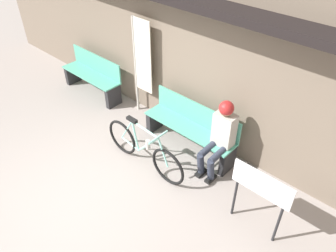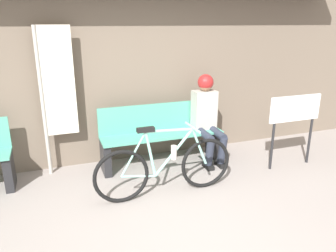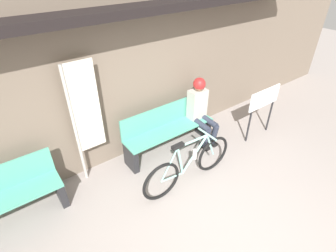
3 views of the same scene
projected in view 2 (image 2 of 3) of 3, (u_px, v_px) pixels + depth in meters
name	position (u px, v px, depth m)	size (l,w,h in m)	color
storefront_wall	(125.00, 47.00, 4.60)	(12.00, 0.56, 3.20)	#756656
park_bench_near	(161.00, 136.00, 4.75)	(1.76, 0.42, 0.87)	#51A88E
bicycle	(166.00, 167.00, 3.88)	(1.72, 0.40, 0.88)	black
person_seated	(207.00, 112.00, 4.77)	(0.34, 0.62, 1.29)	#2D3342
banner_pole	(54.00, 89.00, 4.24)	(0.45, 0.05, 1.97)	#B7B2A8
signboard	(295.00, 114.00, 4.55)	(0.82, 0.04, 1.04)	#232326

